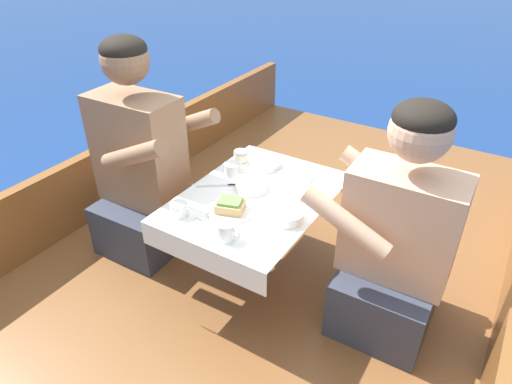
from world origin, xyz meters
TOP-DOWN VIEW (x-y plane):
  - ground_plane at (0.00, 0.00)m, footprint 60.00×60.00m
  - boat_deck at (0.00, 0.00)m, footprint 2.09×3.67m
  - gunwale_port at (-1.02, 0.00)m, footprint 0.06×3.67m
  - gunwale_starboard at (1.02, 0.00)m, footprint 0.06×3.67m
  - cockpit_table at (0.00, -0.06)m, footprint 0.56×0.77m
  - person_port at (-0.58, -0.13)m, footprint 0.53×0.45m
  - person_starboard at (0.58, 0.00)m, footprint 0.53×0.45m
  - plate_sandwich at (-0.02, -0.21)m, footprint 0.18×0.18m
  - plate_bread at (0.07, 0.15)m, footprint 0.16×0.16m
  - sandwich at (-0.02, -0.21)m, footprint 0.13×0.12m
  - bowl_port_near at (0.19, -0.14)m, footprint 0.13×0.13m
  - bowl_starboard_near at (-0.10, 0.18)m, footprint 0.14×0.14m
  - bowl_center_far at (-0.05, -0.02)m, footprint 0.14×0.14m
  - coffee_cup_port at (-0.18, -0.33)m, footprint 0.10×0.07m
  - coffee_cup_starboard at (0.06, -0.36)m, footprint 0.10×0.07m
  - coffee_cup_center at (-0.18, 0.03)m, footprint 0.10×0.08m
  - tin_can at (-0.22, 0.16)m, footprint 0.07×0.07m
  - utensil_fork_starboard at (-0.17, -0.07)m, footprint 0.15×0.12m
  - utensil_spoon_center at (-0.06, -0.34)m, footprint 0.16×0.07m
  - utensil_knife_port at (0.16, -0.01)m, footprint 0.14×0.11m

SIDE VIEW (x-z plane):
  - ground_plane at x=0.00m, z-range 0.00..0.00m
  - boat_deck at x=0.00m, z-range 0.00..0.31m
  - gunwale_port at x=-1.02m, z-range 0.31..0.68m
  - gunwale_starboard at x=1.02m, z-range 0.31..0.68m
  - cockpit_table at x=0.00m, z-range 0.48..0.91m
  - person_starboard at x=0.58m, z-range 0.22..1.17m
  - person_port at x=-0.58m, z-range 0.21..1.24m
  - utensil_fork_starboard at x=-0.17m, z-range 0.74..0.75m
  - utensil_knife_port at x=0.16m, z-range 0.74..0.75m
  - utensil_spoon_center at x=-0.06m, z-range 0.74..0.75m
  - plate_sandwich at x=-0.02m, z-range 0.74..0.75m
  - plate_bread at x=0.07m, z-range 0.74..0.75m
  - bowl_starboard_near at x=-0.10m, z-range 0.74..0.79m
  - bowl_center_far at x=-0.05m, z-range 0.74..0.79m
  - bowl_port_near at x=0.19m, z-range 0.74..0.79m
  - tin_can at x=-0.22m, z-range 0.74..0.80m
  - coffee_cup_port at x=-0.18m, z-range 0.74..0.80m
  - coffee_cup_center at x=-0.18m, z-range 0.74..0.80m
  - sandwich at x=-0.02m, z-range 0.75..0.80m
  - coffee_cup_starboard at x=0.06m, z-range 0.74..0.81m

